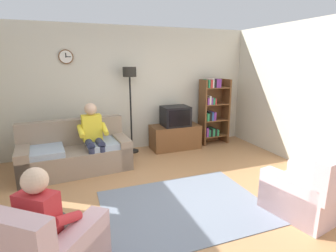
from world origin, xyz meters
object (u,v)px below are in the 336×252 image
object	(u,v)px
floor_lamp	(130,86)
person_on_couch	(93,133)
bookshelf	(212,110)
tv_stand	(175,137)
tv	(176,116)
couch	(76,154)
person_in_left_armchair	(48,218)
armchair_near_bookshelf	(308,193)

from	to	relation	value
floor_lamp	person_on_couch	distance (m)	1.36
bookshelf	person_on_couch	world-z (taller)	bookshelf
tv_stand	tv	size ratio (longest dim) A/B	1.83
couch	person_in_left_armchair	xyz separation A→B (m)	(-0.30, -2.55, 0.29)
tv	floor_lamp	size ratio (longest dim) A/B	0.32
bookshelf	person_on_couch	size ratio (longest dim) A/B	1.28
tv_stand	person_in_left_armchair	distance (m)	3.97
floor_lamp	tv	bearing A→B (deg)	-7.10
couch	armchair_near_bookshelf	xyz separation A→B (m)	(2.78, -2.61, -0.02)
bookshelf	person_on_couch	bearing A→B (deg)	-166.19
person_on_couch	armchair_near_bookshelf	bearing A→B (deg)	-45.48
person_on_couch	person_in_left_armchair	size ratio (longest dim) A/B	1.11
armchair_near_bookshelf	couch	bearing A→B (deg)	136.88
armchair_near_bookshelf	tv_stand	bearing A→B (deg)	100.76
tv_stand	armchair_near_bookshelf	xyz separation A→B (m)	(0.59, -3.13, 0.02)
bookshelf	floor_lamp	distance (m)	2.08
couch	floor_lamp	world-z (taller)	floor_lamp
tv_stand	person_on_couch	world-z (taller)	person_on_couch
couch	armchair_near_bookshelf	distance (m)	3.81
floor_lamp	armchair_near_bookshelf	distance (m)	3.78
tv_stand	armchair_near_bookshelf	size ratio (longest dim) A/B	1.08
tv	person_in_left_armchair	size ratio (longest dim) A/B	0.54
floor_lamp	armchair_near_bookshelf	size ratio (longest dim) A/B	1.82
tv	armchair_near_bookshelf	distance (m)	3.20
person_on_couch	bookshelf	bearing A→B (deg)	13.81
tv_stand	armchair_near_bookshelf	world-z (taller)	armchair_near_bookshelf
tv	person_in_left_armchair	distance (m)	3.94
person_on_couch	tv_stand	bearing A→B (deg)	18.83
couch	armchair_near_bookshelf	size ratio (longest dim) A/B	1.94
couch	bookshelf	bearing A→B (deg)	10.53
couch	armchair_near_bookshelf	bearing A→B (deg)	-43.12
person_on_couch	person_in_left_armchair	xyz separation A→B (m)	(-0.63, -2.44, -0.09)
tv	person_on_couch	size ratio (longest dim) A/B	0.48
tv	couch	bearing A→B (deg)	-167.13
tv_stand	tv	world-z (taller)	tv
couch	floor_lamp	size ratio (longest dim) A/B	1.06
person_in_left_armchair	person_on_couch	bearing A→B (deg)	75.49
tv	person_on_couch	xyz separation A→B (m)	(-1.86, -0.61, -0.07)
tv_stand	floor_lamp	xyz separation A→B (m)	(-0.99, 0.10, 1.18)
tv_stand	person_on_couch	bearing A→B (deg)	-161.17
tv_stand	bookshelf	xyz separation A→B (m)	(0.99, 0.07, 0.55)
tv_stand	floor_lamp	bearing A→B (deg)	174.30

